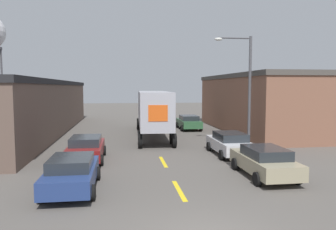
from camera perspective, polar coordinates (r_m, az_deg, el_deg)
The scene contains 9 objects.
road_centerline at distance 13.87m, azimuth 1.96°, elevation -12.99°, with size 0.20×13.26×0.01m.
warehouse_right at distance 34.34m, azimuth 19.82°, elevation 2.06°, with size 12.65×18.25×5.48m.
semi_truck at distance 28.40m, azimuth -2.69°, elevation 0.96°, with size 3.14×13.38×3.90m.
parked_car_right_mid at distance 20.98m, azimuth 10.68°, elevation -4.84°, with size 2.09×4.49×1.43m.
parked_car_right_far at distance 33.12m, azimuth 3.63°, elevation -1.22°, with size 2.09×4.49×1.43m.
parked_car_left_near at distance 14.22m, azimuth -16.41°, elevation -9.60°, with size 2.09×4.49×1.43m.
parked_car_right_near at distance 16.35m, azimuth 16.45°, elevation -7.71°, with size 2.09×4.49×1.43m.
parked_car_left_far at distance 19.59m, azimuth -14.07°, elevation -5.59°, with size 2.09×4.49×1.43m.
street_lamp at distance 24.03m, azimuth 13.33°, elevation 5.51°, with size 2.73×0.32×7.84m.
Camera 1 is at (-2.31, -8.52, 4.25)m, focal length 35.00 mm.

